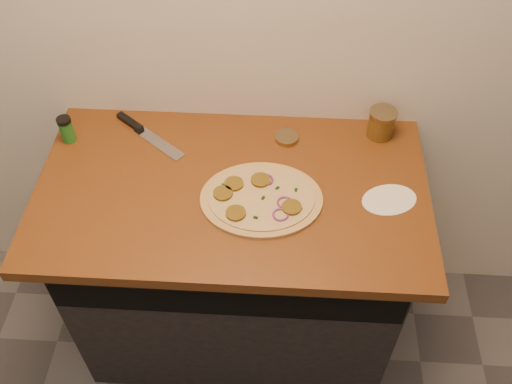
# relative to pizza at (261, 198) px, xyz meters

# --- Properties ---
(cabinet) EXTENTS (1.10, 0.60, 0.86)m
(cabinet) POSITION_rel_pizza_xyz_m (-0.09, 0.08, -0.48)
(cabinet) COLOR black
(cabinet) RESTS_ON ground
(countertop) EXTENTS (1.20, 0.70, 0.04)m
(countertop) POSITION_rel_pizza_xyz_m (-0.09, 0.05, -0.03)
(countertop) COLOR brown
(countertop) RESTS_ON cabinet
(pizza) EXTENTS (0.38, 0.38, 0.02)m
(pizza) POSITION_rel_pizza_xyz_m (0.00, 0.00, 0.00)
(pizza) COLOR tan
(pizza) RESTS_ON countertop
(chefs_knife) EXTENTS (0.26, 0.21, 0.02)m
(chefs_knife) POSITION_rel_pizza_xyz_m (-0.41, 0.27, -0.00)
(chefs_knife) COLOR #B7BAC1
(chefs_knife) RESTS_ON countertop
(mason_jar_lid) EXTENTS (0.08, 0.08, 0.02)m
(mason_jar_lid) POSITION_rel_pizza_xyz_m (0.07, 0.27, -0.00)
(mason_jar_lid) COLOR #8F7B53
(mason_jar_lid) RESTS_ON countertop
(salsa_jar) EXTENTS (0.09, 0.09, 0.10)m
(salsa_jar) POSITION_rel_pizza_xyz_m (0.38, 0.31, 0.04)
(salsa_jar) COLOR maroon
(salsa_jar) RESTS_ON countertop
(spice_shaker) EXTENTS (0.05, 0.05, 0.09)m
(spice_shaker) POSITION_rel_pizza_xyz_m (-0.64, 0.22, 0.04)
(spice_shaker) COLOR #216921
(spice_shaker) RESTS_ON countertop
(flour_spill) EXTENTS (0.22, 0.22, 0.00)m
(flour_spill) POSITION_rel_pizza_xyz_m (0.38, 0.02, -0.01)
(flour_spill) COLOR white
(flour_spill) RESTS_ON countertop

